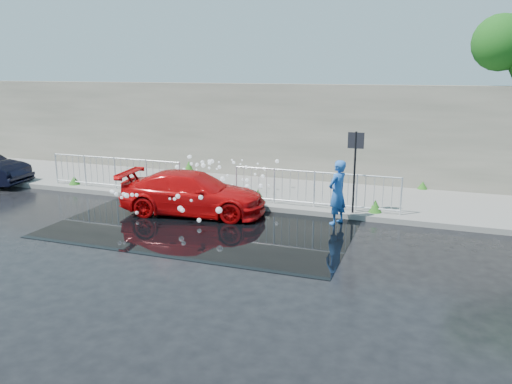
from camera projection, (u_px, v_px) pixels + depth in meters
ground at (171, 235)px, 12.94m from camera, size 90.00×90.00×0.00m
pavement at (241, 189)px, 17.49m from camera, size 30.00×4.00×0.15m
curb at (218, 203)px, 15.66m from camera, size 30.00×0.25×0.16m
retaining_wall at (262, 130)px, 19.06m from camera, size 30.00×0.60×3.50m
puddle at (205, 225)px, 13.69m from camera, size 8.00×5.00×0.01m
sign_post at (355, 159)px, 13.98m from camera, size 0.45×0.06×2.50m
railing_left at (115, 172)px, 17.14m from camera, size 5.05×0.05×1.10m
railing_right at (314, 188)px, 14.84m from camera, size 5.05×0.05×1.10m
weeds at (232, 185)px, 17.08m from camera, size 12.17×3.93×0.43m
water_spray at (204, 180)px, 15.81m from camera, size 3.55×5.68×1.09m
red_car at (193, 193)px, 14.69m from camera, size 4.49×2.26×1.25m
person at (337, 192)px, 13.65m from camera, size 0.67×0.78×1.79m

